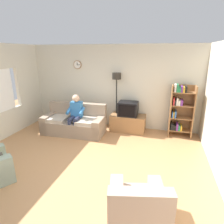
% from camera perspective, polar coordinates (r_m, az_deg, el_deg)
% --- Properties ---
extents(ground_plane, '(12.00, 12.00, 0.00)m').
position_cam_1_polar(ground_plane, '(4.53, -8.92, -15.56)').
color(ground_plane, '#B27F51').
extents(back_wall_assembly, '(6.20, 0.17, 2.70)m').
position_cam_1_polar(back_wall_assembly, '(6.40, 0.29, 7.60)').
color(back_wall_assembly, beige).
rests_on(back_wall_assembly, ground_plane).
extents(couch, '(1.93, 0.96, 0.90)m').
position_cam_1_polar(couch, '(6.13, -11.21, -3.29)').
color(couch, gray).
rests_on(couch, ground_plane).
extents(tv_stand, '(1.10, 0.56, 0.54)m').
position_cam_1_polar(tv_stand, '(6.18, 4.77, -3.29)').
color(tv_stand, olive).
rests_on(tv_stand, ground_plane).
extents(tv, '(0.60, 0.49, 0.44)m').
position_cam_1_polar(tv, '(6.00, 4.85, 0.99)').
color(tv, black).
rests_on(tv, tv_stand).
extents(bookshelf, '(0.68, 0.36, 1.58)m').
position_cam_1_polar(bookshelf, '(6.00, 19.71, 0.65)').
color(bookshelf, olive).
rests_on(bookshelf, ground_plane).
extents(floor_lamp, '(0.28, 0.28, 1.85)m').
position_cam_1_polar(floor_lamp, '(6.04, 1.37, 7.94)').
color(floor_lamp, black).
rests_on(floor_lamp, ground_plane).
extents(armchair_near_bookshelf, '(0.98, 1.04, 0.90)m').
position_cam_1_polar(armchair_near_bookshelf, '(3.09, 7.51, -27.21)').
color(armchair_near_bookshelf, tan).
rests_on(armchair_near_bookshelf, ground_plane).
extents(person_on_couch, '(0.52, 0.55, 1.24)m').
position_cam_1_polar(person_on_couch, '(5.86, -10.91, -0.25)').
color(person_on_couch, '#3372B2').
rests_on(person_on_couch, ground_plane).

